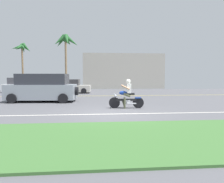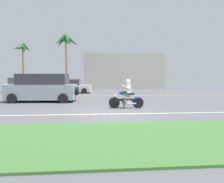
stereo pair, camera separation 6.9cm
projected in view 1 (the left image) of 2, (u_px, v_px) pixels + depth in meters
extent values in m
cube|color=#545459|center=(108.00, 105.00, 12.61)|extent=(56.00, 30.00, 0.04)
cube|color=#3D6B33|center=(125.00, 138.00, 5.56)|extent=(56.00, 3.80, 0.06)
cube|color=silver|center=(113.00, 114.00, 9.31)|extent=(50.40, 0.12, 0.01)
cube|color=yellow|center=(104.00, 96.00, 18.30)|extent=(50.40, 0.12, 0.01)
cylinder|color=black|center=(114.00, 103.00, 11.05)|extent=(0.61, 0.14, 0.60)
cylinder|color=black|center=(138.00, 103.00, 11.05)|extent=(0.61, 0.14, 0.60)
cylinder|color=#B7BAC1|center=(116.00, 98.00, 11.03)|extent=(0.27, 0.07, 0.52)
cube|color=black|center=(126.00, 100.00, 11.03)|extent=(1.10, 0.20, 0.12)
cube|color=#B7BAC1|center=(127.00, 102.00, 11.04)|extent=(0.34, 0.23, 0.24)
ellipsoid|color=navy|center=(123.00, 93.00, 11.01)|extent=(0.44, 0.24, 0.22)
cube|color=black|center=(130.00, 94.00, 11.01)|extent=(0.50, 0.26, 0.10)
cube|color=navy|center=(138.00, 98.00, 11.03)|extent=(0.33, 0.19, 0.06)
cylinder|color=#B7BAC1|center=(118.00, 94.00, 11.01)|extent=(0.09, 0.62, 0.04)
sphere|color=#B7BAC1|center=(116.00, 96.00, 11.02)|extent=(0.14, 0.14, 0.14)
cylinder|color=#B7BAC1|center=(132.00, 104.00, 10.93)|extent=(0.50, 0.11, 0.07)
cube|color=white|center=(129.00, 88.00, 10.99)|extent=(0.25, 0.34, 0.50)
sphere|color=silver|center=(128.00, 81.00, 10.96)|extent=(0.26, 0.26, 0.26)
cylinder|color=#51563D|center=(127.00, 95.00, 11.11)|extent=(0.41, 0.17, 0.25)
cylinder|color=#51563D|center=(127.00, 95.00, 10.91)|extent=(0.41, 0.17, 0.25)
cylinder|color=#51563D|center=(125.00, 103.00, 10.91)|extent=(0.12, 0.12, 0.61)
cylinder|color=#51563D|center=(124.00, 103.00, 11.17)|extent=(0.21, 0.13, 0.34)
cylinder|color=tan|center=(125.00, 87.00, 11.18)|extent=(0.46, 0.13, 0.28)
cylinder|color=tan|center=(126.00, 87.00, 10.78)|extent=(0.46, 0.13, 0.28)
cube|color=#8C939E|center=(42.00, 92.00, 13.98)|extent=(4.69, 2.15, 1.01)
cube|color=#2D2F36|center=(43.00, 79.00, 13.91)|extent=(3.39, 1.81, 0.73)
cylinder|color=black|center=(69.00, 96.00, 14.96)|extent=(0.65, 0.26, 0.64)
cylinder|color=black|center=(24.00, 96.00, 14.89)|extent=(0.65, 0.26, 0.64)
cylinder|color=black|center=(63.00, 98.00, 13.11)|extent=(0.65, 0.26, 0.64)
cylinder|color=black|center=(12.00, 98.00, 13.04)|extent=(0.65, 0.26, 0.64)
cylinder|color=black|center=(77.00, 91.00, 14.02)|extent=(0.24, 0.59, 0.58)
cube|color=silver|center=(23.00, 87.00, 22.54)|extent=(4.05, 2.05, 0.76)
cube|color=#414147|center=(20.00, 81.00, 22.45)|extent=(2.38, 1.69, 0.71)
cylinder|color=black|center=(6.00, 90.00, 21.46)|extent=(0.57, 0.22, 0.56)
cylinder|color=black|center=(34.00, 90.00, 21.89)|extent=(0.57, 0.22, 0.56)
cylinder|color=black|center=(12.00, 89.00, 23.23)|extent=(0.57, 0.22, 0.56)
cylinder|color=black|center=(38.00, 89.00, 23.66)|extent=(0.57, 0.22, 0.56)
cube|color=beige|center=(70.00, 88.00, 21.40)|extent=(4.39, 1.91, 0.68)
cube|color=#3B3A3D|center=(68.00, 82.00, 21.34)|extent=(2.57, 1.57, 0.63)
cylinder|color=black|center=(53.00, 91.00, 20.56)|extent=(0.57, 0.22, 0.56)
cylinder|color=black|center=(84.00, 91.00, 20.63)|extent=(0.57, 0.22, 0.56)
cylinder|color=black|center=(57.00, 90.00, 22.19)|extent=(0.57, 0.22, 0.56)
cylinder|color=black|center=(86.00, 90.00, 22.26)|extent=(0.57, 0.22, 0.56)
cylinder|color=brown|center=(23.00, 69.00, 23.31)|extent=(0.20, 0.20, 5.17)
sphere|color=#235B28|center=(22.00, 47.00, 23.12)|extent=(0.51, 0.51, 0.51)
cone|color=#235B28|center=(27.00, 48.00, 23.13)|extent=(1.11, 0.50, 1.12)
cone|color=#235B28|center=(26.00, 48.00, 23.55)|extent=(1.10, 1.17, 0.94)
cone|color=#235B28|center=(23.00, 48.00, 23.64)|extent=(0.47, 1.10, 1.13)
cone|color=#235B28|center=(19.00, 48.00, 23.35)|extent=(1.26, 0.97, 0.68)
cone|color=#235B28|center=(17.00, 47.00, 22.89)|extent=(1.28, 0.84, 0.76)
cone|color=#235B28|center=(19.00, 47.00, 22.62)|extent=(0.66, 1.28, 0.77)
cone|color=#235B28|center=(23.00, 47.00, 22.73)|extent=(1.02, 1.24, 0.79)
cylinder|color=#846B4C|center=(66.00, 65.00, 24.63)|extent=(0.25, 0.25, 6.23)
sphere|color=#235B28|center=(66.00, 39.00, 24.40)|extent=(0.65, 0.65, 0.65)
cone|color=#235B28|center=(72.00, 41.00, 24.60)|extent=(1.78, 0.86, 1.44)
cone|color=#235B28|center=(68.00, 42.00, 25.15)|extent=(1.04, 1.85, 1.00)
cone|color=#235B28|center=(61.00, 42.00, 24.78)|extent=(1.66, 1.39, 1.59)
cone|color=#235B28|center=(60.00, 40.00, 24.01)|extent=(1.73, 1.31, 1.55)
cone|color=#235B28|center=(67.00, 40.00, 23.74)|extent=(1.11, 1.73, 1.56)
cylinder|color=black|center=(57.00, 94.00, 17.47)|extent=(0.32, 0.48, 0.51)
cylinder|color=black|center=(53.00, 93.00, 18.37)|extent=(0.32, 0.48, 0.51)
cylinder|color=#B7BAC1|center=(57.00, 91.00, 17.52)|extent=(0.15, 0.22, 0.44)
cube|color=black|center=(55.00, 92.00, 17.91)|extent=(0.54, 0.84, 0.10)
cube|color=#B7BAC1|center=(55.00, 93.00, 17.95)|extent=(0.28, 0.32, 0.20)
ellipsoid|color=black|center=(55.00, 88.00, 17.76)|extent=(0.37, 0.20, 0.19)
cube|color=black|center=(54.00, 89.00, 18.03)|extent=(0.37, 0.45, 0.08)
cube|color=black|center=(53.00, 90.00, 18.34)|extent=(0.26, 0.30, 0.05)
cylinder|color=#B7BAC1|center=(56.00, 89.00, 17.56)|extent=(0.47, 0.29, 0.03)
sphere|color=#B7BAC1|center=(57.00, 90.00, 17.49)|extent=(0.12, 0.12, 0.12)
cylinder|color=#B7BAC1|center=(55.00, 93.00, 18.17)|extent=(0.27, 0.40, 0.06)
cube|color=#2D2D33|center=(54.00, 86.00, 17.97)|extent=(0.33, 0.30, 0.43)
sphere|color=#194C9E|center=(54.00, 82.00, 17.92)|extent=(0.22, 0.22, 0.22)
cylinder|color=#2D334C|center=(54.00, 89.00, 17.86)|extent=(0.27, 0.35, 0.21)
cylinder|color=#2D334C|center=(56.00, 89.00, 17.96)|extent=(0.27, 0.35, 0.21)
cylinder|color=#2D334C|center=(56.00, 93.00, 17.92)|extent=(0.13, 0.13, 0.52)
cylinder|color=#2D334C|center=(54.00, 94.00, 17.77)|extent=(0.17, 0.20, 0.29)
cylinder|color=tan|center=(53.00, 85.00, 17.73)|extent=(0.26, 0.37, 0.24)
cylinder|color=tan|center=(57.00, 85.00, 17.92)|extent=(0.26, 0.37, 0.24)
cube|color=#A8A399|center=(123.00, 71.00, 30.62)|extent=(11.74, 4.00, 5.06)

